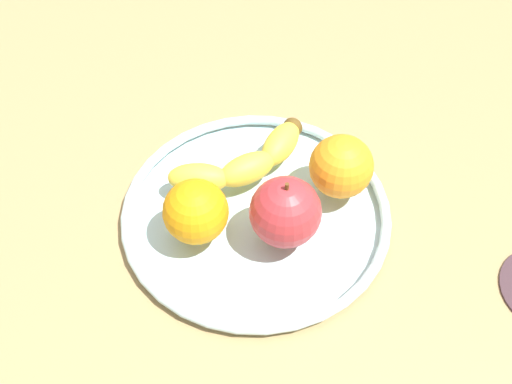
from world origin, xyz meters
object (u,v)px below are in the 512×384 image
object	(u,v)px
fruit_bowl	(256,213)
banana	(245,162)
apple	(285,212)
orange_front_right	(197,214)
orange_front_left	(341,166)

from	to	relation	value
fruit_bowl	banana	world-z (taller)	banana
apple	orange_front_right	xyz separation A→B (cm)	(-8.55, 4.16, -0.32)
fruit_bowl	orange_front_left	world-z (taller)	orange_front_left
fruit_bowl	orange_front_left	xyz separation A→B (cm)	(10.15, -1.48, 4.61)
apple	orange_front_left	xyz separation A→B (cm)	(8.88, 3.09, -0.23)
fruit_bowl	orange_front_left	distance (cm)	11.25
fruit_bowl	apple	size ratio (longest dim) A/B	3.61
orange_front_left	banana	bearing A→B (deg)	141.23
banana	orange_front_right	size ratio (longest dim) A/B	2.68
orange_front_left	fruit_bowl	bearing A→B (deg)	171.71
apple	orange_front_right	distance (cm)	9.52
fruit_bowl	orange_front_right	world-z (taller)	orange_front_right
fruit_bowl	apple	bearing A→B (deg)	-74.50
apple	orange_front_left	world-z (taller)	apple
fruit_bowl	banana	bearing A→B (deg)	76.95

